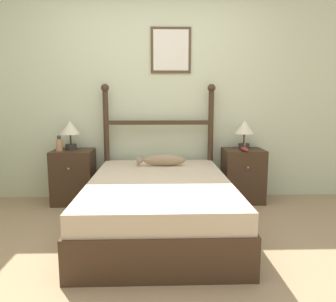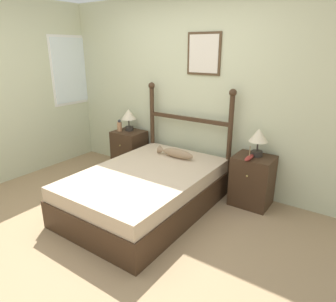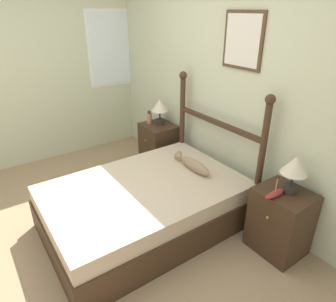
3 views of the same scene
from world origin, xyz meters
TOP-DOWN VIEW (x-y plane):
  - ground_plane at (0.00, 0.00)m, footprint 16.00×16.00m
  - wall_back at (0.00, 1.73)m, footprint 6.40×0.08m
  - bed at (0.09, 0.64)m, footprint 1.32×1.96m
  - headboard at (0.09, 1.58)m, footprint 1.35×0.10m
  - nightstand_left at (-0.92, 1.47)m, footprint 0.47×0.42m
  - nightstand_right at (1.10, 1.47)m, footprint 0.47×0.42m
  - table_lamp_left at (-0.95, 1.51)m, footprint 0.23×0.23m
  - table_lamp_right at (1.11, 1.51)m, footprint 0.23×0.23m
  - bottle at (-1.05, 1.41)m, footprint 0.07×0.07m
  - model_boat at (1.07, 1.34)m, footprint 0.07×0.24m
  - fish_pillow at (0.11, 1.24)m, footprint 0.53×0.11m

SIDE VIEW (x-z plane):
  - ground_plane at x=0.00m, z-range 0.00..0.00m
  - bed at x=0.09m, z-range 0.00..0.48m
  - nightstand_left at x=-0.92m, z-range 0.00..0.63m
  - nightstand_right at x=1.10m, z-range 0.00..0.63m
  - fish_pillow at x=0.11m, z-range 0.49..0.61m
  - model_boat at x=1.07m, z-range 0.57..0.74m
  - bottle at x=-1.05m, z-range 0.62..0.80m
  - headboard at x=0.09m, z-range 0.09..1.49m
  - table_lamp_left at x=-0.95m, z-range 0.70..1.04m
  - table_lamp_right at x=1.11m, z-range 0.70..1.04m
  - wall_back at x=0.00m, z-range 0.00..2.55m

